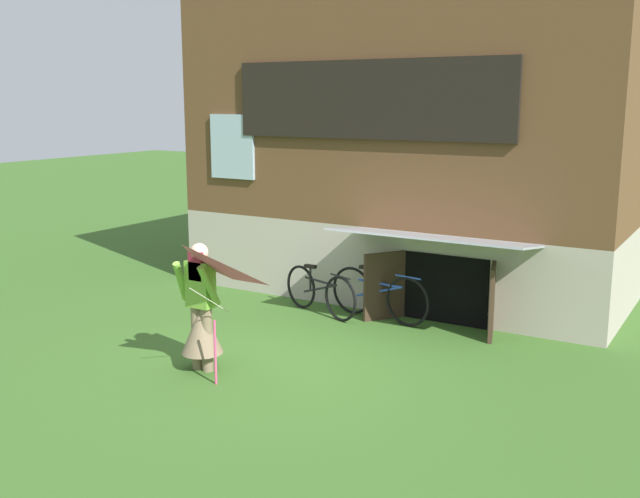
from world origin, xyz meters
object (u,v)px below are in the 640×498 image
(bicycle_blue, at_px, (379,295))
(kite, at_px, (182,282))
(person, at_px, (201,317))
(bicycle_black, at_px, (320,292))

(bicycle_blue, bearing_deg, kite, -91.92)
(person, xyz_separation_m, bicycle_black, (0.00, 2.86, -0.31))
(kite, height_order, bicycle_black, kite)
(bicycle_blue, bearing_deg, person, -98.18)
(kite, bearing_deg, bicycle_blue, 79.52)
(person, bearing_deg, bicycle_black, 98.32)
(person, bearing_deg, bicycle_blue, 81.58)
(bicycle_blue, relative_size, bicycle_black, 1.12)
(kite, bearing_deg, bicycle_black, 94.08)
(bicycle_blue, height_order, bicycle_black, bicycle_blue)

